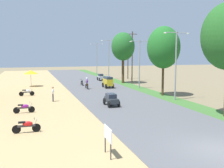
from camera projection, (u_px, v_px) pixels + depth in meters
name	position (u px, v px, depth m)	size (l,w,h in m)	color
ground_plane	(219.00, 152.00, 14.00)	(180.00, 180.00, 0.00)	#7A6B4C
road_strip	(219.00, 151.00, 14.00)	(9.00, 140.00, 0.08)	#565659
parked_motorbike_nearest	(27.00, 125.00, 17.07)	(1.80, 0.54, 0.94)	black
parked_motorbike_second	(24.00, 107.00, 22.71)	(1.80, 0.54, 0.94)	black
parked_motorbike_third	(27.00, 92.00, 31.79)	(1.80, 0.54, 0.94)	black
street_signboard	(108.00, 136.00, 13.16)	(0.06, 1.30, 1.50)	#262628
vendor_umbrella	(31.00, 72.00, 40.49)	(2.20, 2.20, 2.52)	#99999E
pedestrian_on_shoulder	(53.00, 93.00, 28.07)	(0.26, 0.37, 1.62)	#33333D
median_tree_second	(164.00, 48.00, 31.56)	(3.97, 3.97, 8.38)	#4C351E
median_tree_third	(123.00, 47.00, 44.86)	(3.99, 3.99, 8.69)	#4C351E
streetlamp_near	(176.00, 61.00, 28.73)	(3.16, 0.20, 7.51)	gray
streetlamp_mid	(139.00, 60.00, 38.28)	(3.16, 0.20, 7.02)	gray
streetlamp_far	(109.00, 56.00, 53.10)	(3.16, 0.20, 7.84)	gray
streetlamp_farthest	(97.00, 56.00, 62.61)	(3.16, 0.20, 7.52)	gray
utility_pole_near	(128.00, 56.00, 52.73)	(1.80, 0.20, 8.92)	brown
utility_pole_far	(132.00, 55.00, 48.42)	(1.80, 0.20, 9.17)	brown
car_sedan_charcoal	(111.00, 99.00, 25.77)	(1.10, 2.26, 1.19)	#282D33
car_van_yellow	(108.00, 81.00, 39.06)	(1.19, 2.41, 1.67)	gold
car_hatchback_silver	(101.00, 77.00, 49.65)	(1.04, 2.00, 1.23)	#B7BCC1
motorbike_foreground_rider	(87.00, 83.00, 37.91)	(0.54, 1.80, 1.66)	black
motorbike_ahead_second	(82.00, 82.00, 42.22)	(0.54, 1.80, 0.94)	black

